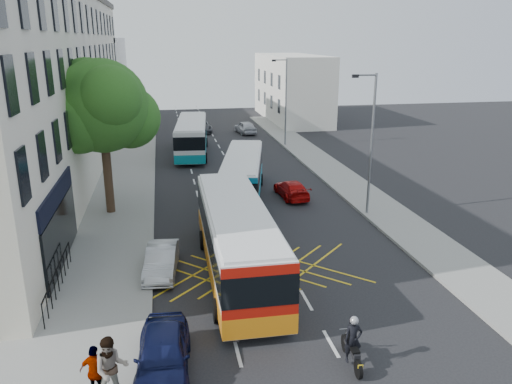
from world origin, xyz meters
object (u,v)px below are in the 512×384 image
bus_far (192,136)px  parked_car_blue (163,355)px  street_tree (101,107)px  parked_car_silver (162,260)px  lamp_far (285,98)px  bus_near (237,239)px  distant_car_silver (245,127)px  pedestrian_near (111,369)px  bus_mid (243,175)px  pedestrian_far (96,372)px  lamp_near (370,138)px  red_hatchback (291,189)px  motorbike (353,342)px  distant_car_grey (200,126)px

bus_far → parked_car_blue: bearing=-89.7°
street_tree → parked_car_silver: bearing=-71.0°
lamp_far → bus_near: (-8.54, -26.20, -2.96)m
distant_car_silver → bus_far: bearing=47.4°
distant_car_silver → pedestrian_near: 42.27m
bus_mid → pedestrian_far: 19.62m
lamp_near → bus_mid: 8.69m
lamp_far → bus_far: size_ratio=0.73×
street_tree → parked_car_blue: size_ratio=2.15×
lamp_far → pedestrian_far: bearing=-112.2°
bus_far → parked_car_silver: 23.88m
pedestrian_near → pedestrian_far: (-0.45, 0.18, -0.16)m
lamp_near → pedestrian_near: 19.28m
distant_car_silver → pedestrian_near: bearing=67.8°
lamp_near → bus_near: bearing=-144.0°
bus_far → bus_near: bearing=-83.5°
parked_car_silver → red_hatchback: size_ratio=0.96×
parked_car_blue → red_hatchback: parked_car_blue is taller
pedestrian_far → bus_mid: bearing=-90.2°
lamp_near → motorbike: 14.94m
street_tree → pedestrian_far: 17.28m
lamp_near → red_hatchback: lamp_near is taller
bus_near → motorbike: (2.62, -6.98, -0.85)m
lamp_far → distant_car_grey: size_ratio=1.72×
bus_far → pedestrian_far: size_ratio=6.68×
parked_car_silver → distant_car_silver: 34.05m
bus_near → distant_car_silver: 34.02m
bus_mid → bus_far: (-2.42, 13.37, 0.13)m
lamp_far → motorbike: (-5.92, -33.18, -3.80)m
bus_near → parked_car_blue: bearing=-116.6°
bus_near → parked_car_silver: bearing=168.4°
street_tree → lamp_near: bearing=-11.4°
parked_car_silver → pedestrian_near: (-1.40, -8.13, 0.53)m
street_tree → bus_mid: street_tree is taller
parked_car_blue → distant_car_grey: bearing=87.4°
bus_near → bus_mid: size_ratio=1.10×
parked_car_blue → parked_car_silver: bearing=93.5°
bus_far → parked_car_silver: (-2.87, -23.69, -0.99)m
bus_near → distant_car_silver: bus_near is taller
bus_near → pedestrian_near: size_ratio=5.68×
street_tree → pedestrian_far: (1.06, -16.41, -5.32)m
parked_car_silver → red_hatchback: (8.39, 9.61, -0.05)m
bus_far → parked_car_blue: bus_far is taller
bus_far → distant_car_grey: 10.98m
parked_car_blue → pedestrian_far: bearing=-151.1°
parked_car_silver → bus_near: bearing=-6.1°
bus_far → motorbike: bus_far is taller
parked_car_blue → bus_far: bearing=88.2°
red_hatchback → pedestrian_near: (-9.79, -17.74, 0.58)m
bus_far → pedestrian_near: bearing=-92.0°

